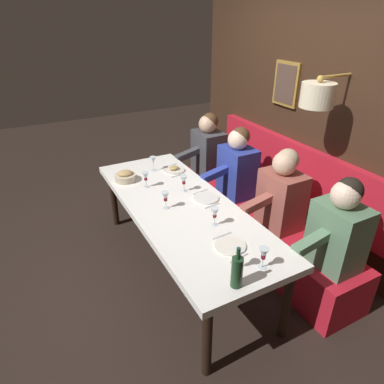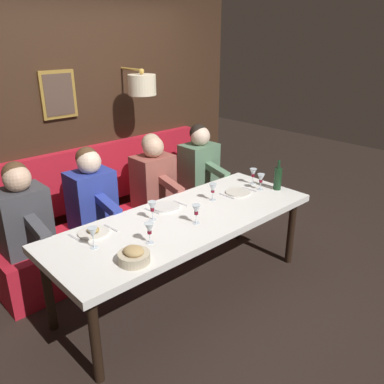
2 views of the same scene
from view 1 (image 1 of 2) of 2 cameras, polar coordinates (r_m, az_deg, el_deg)
The scene contains 20 objects.
ground_plane at distance 3.55m, azimuth -1.70°, elevation -12.55°, with size 12.00×12.00×0.00m, color black.
dining_table at distance 3.15m, azimuth -1.87°, elevation -3.18°, with size 0.90×2.40×0.74m.
banquette_bench at distance 3.80m, azimuth 10.41°, elevation -5.68°, with size 0.52×2.60×0.45m, color red.
back_wall_panel at distance 3.70m, azimuth 19.22°, elevation 11.79°, with size 0.59×3.80×2.90m.
diner_nearest at distance 2.90m, azimuth 23.47°, elevation -5.51°, with size 0.60×0.40×0.79m.
diner_near at distance 3.28m, azimuth 14.84°, elevation -0.04°, with size 0.60×0.40×0.79m.
diner_middle at distance 3.78m, azimuth 7.61°, elevation 4.56°, with size 0.60×0.40×0.79m.
diner_far at distance 4.28m, azimuth 2.71°, elevation 7.61°, with size 0.60×0.40×0.79m.
place_setting_0 at distance 2.60m, azimuth 6.42°, elevation -8.99°, with size 0.24×0.32×0.01m.
place_setting_1 at distance 3.79m, azimuth -3.06°, elevation 3.81°, with size 0.24×0.32×0.05m.
place_setting_2 at distance 3.21m, azimuth 2.37°, elevation -1.04°, with size 0.24×0.33×0.01m.
wine_glass_0 at distance 3.77m, azimuth -6.57°, elevation 5.23°, with size 0.07×0.07×0.16m.
wine_glass_1 at distance 2.35m, azimuth 7.89°, elevation -10.47°, with size 0.07×0.07×0.16m.
wine_glass_2 at distance 3.41m, azimuth -7.82°, elevation 2.58°, with size 0.07×0.07×0.16m.
wine_glass_3 at distance 3.30m, azimuth -1.39°, elevation 1.95°, with size 0.07×0.07×0.16m.
wine_glass_4 at distance 2.38m, azimuth 11.96°, elevation -10.19°, with size 0.07×0.07×0.16m.
wine_glass_5 at distance 3.02m, azimuth -4.49°, elevation -0.83°, with size 0.07×0.07×0.16m.
wine_glass_6 at distance 2.77m, azimuth 3.84°, elevation -3.58°, with size 0.07×0.07×0.16m.
wine_bottle at distance 2.22m, azimuth 7.57°, elevation -13.13°, with size 0.08×0.08×0.30m.
bread_bowl at distance 3.61m, azimuth -11.15°, elevation 2.58°, with size 0.22×0.22×0.12m.
Camera 1 is at (-1.17, -2.43, 2.31)m, focal length 31.69 mm.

